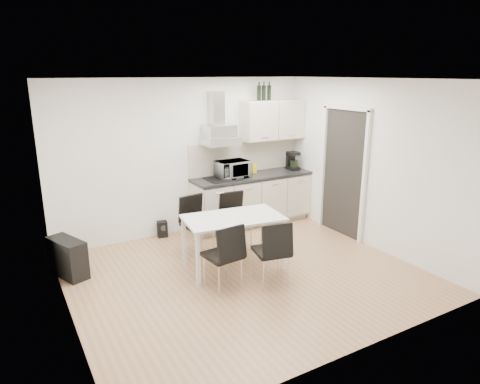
% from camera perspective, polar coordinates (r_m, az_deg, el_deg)
% --- Properties ---
extents(ground, '(4.50, 4.50, 0.00)m').
position_cam_1_polar(ground, '(5.99, 0.68, -10.90)').
color(ground, tan).
rests_on(ground, ground).
extents(wall_back, '(4.50, 0.10, 2.60)m').
position_cam_1_polar(wall_back, '(7.28, -7.34, 4.63)').
color(wall_back, white).
rests_on(wall_back, ground).
extents(wall_front, '(4.50, 0.10, 2.60)m').
position_cam_1_polar(wall_front, '(4.02, 15.46, -4.99)').
color(wall_front, white).
rests_on(wall_front, ground).
extents(wall_left, '(0.10, 4.00, 2.60)m').
position_cam_1_polar(wall_left, '(4.83, -22.91, -2.18)').
color(wall_left, white).
rests_on(wall_left, ground).
extents(wall_right, '(0.10, 4.00, 2.60)m').
position_cam_1_polar(wall_right, '(6.92, 17.00, 3.50)').
color(wall_right, white).
rests_on(wall_right, ground).
extents(ceiling, '(4.50, 4.50, 0.00)m').
position_cam_1_polar(ceiling, '(5.36, 0.78, 14.83)').
color(ceiling, white).
rests_on(ceiling, wall_back).
extents(doorway, '(0.08, 1.04, 2.10)m').
position_cam_1_polar(doorway, '(7.33, 13.53, 2.39)').
color(doorway, white).
rests_on(doorway, ground).
extents(kitchenette, '(2.22, 0.64, 2.52)m').
position_cam_1_polar(kitchenette, '(7.68, 1.78, 1.75)').
color(kitchenette, beige).
rests_on(kitchenette, ground).
extents(dining_table, '(1.43, 0.93, 0.75)m').
position_cam_1_polar(dining_table, '(5.96, -0.91, -4.10)').
color(dining_table, white).
rests_on(dining_table, ground).
extents(chair_far_left, '(0.50, 0.56, 0.88)m').
position_cam_1_polar(chair_far_left, '(6.53, -5.64, -4.45)').
color(chair_far_left, black).
rests_on(chair_far_left, ground).
extents(chair_far_right, '(0.47, 0.53, 0.88)m').
position_cam_1_polar(chair_far_right, '(6.65, -0.49, -3.99)').
color(chair_far_right, black).
rests_on(chair_far_right, ground).
extents(chair_near_left, '(0.49, 0.54, 0.88)m').
position_cam_1_polar(chair_near_left, '(5.47, -2.33, -8.51)').
color(chair_near_left, black).
rests_on(chair_near_left, ground).
extents(chair_near_right, '(0.53, 0.58, 0.88)m').
position_cam_1_polar(chair_near_right, '(5.59, 4.19, -7.97)').
color(chair_near_right, black).
rests_on(chair_near_right, ground).
extents(guitar_amp, '(0.48, 0.68, 0.52)m').
position_cam_1_polar(guitar_amp, '(6.29, -21.98, -8.12)').
color(guitar_amp, black).
rests_on(guitar_amp, ground).
extents(floor_speaker, '(0.19, 0.17, 0.27)m').
position_cam_1_polar(floor_speaker, '(7.34, -10.31, -4.88)').
color(floor_speaker, black).
rests_on(floor_speaker, ground).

